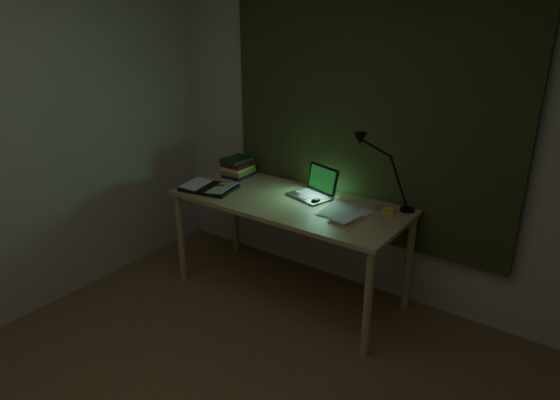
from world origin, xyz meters
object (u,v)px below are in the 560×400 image
at_px(laptop, 310,183).
at_px(open_textbook, 209,187).
at_px(loose_papers, 340,215).
at_px(desk_lamp, 410,175).
at_px(desk, 289,248).
at_px(book_stack, 238,166).

bearing_deg(laptop, open_textbook, -139.84).
distance_m(laptop, open_textbook, 0.79).
height_order(laptop, loose_papers, laptop).
xyz_separation_m(laptop, desk_lamp, (0.68, 0.16, 0.15)).
relative_size(desk, loose_papers, 4.98).
xyz_separation_m(book_stack, desk_lamp, (1.43, 0.09, 0.18)).
height_order(desk, open_textbook, open_textbook).
bearing_deg(loose_papers, book_stack, 166.60).
height_order(loose_papers, desk_lamp, desk_lamp).
distance_m(desk, book_stack, 0.84).
height_order(desk, book_stack, book_stack).
distance_m(open_textbook, desk_lamp, 1.50).
distance_m(loose_papers, desk_lamp, 0.54).
xyz_separation_m(open_textbook, loose_papers, (1.08, 0.12, -0.01)).
relative_size(open_textbook, book_stack, 1.64).
bearing_deg(open_textbook, loose_papers, -4.50).
xyz_separation_m(laptop, book_stack, (-0.75, 0.08, -0.03)).
xyz_separation_m(desk, loose_papers, (0.44, -0.05, 0.40)).
bearing_deg(laptop, desk, -104.97).
xyz_separation_m(desk, desk_lamp, (0.77, 0.30, 0.65)).
relative_size(laptop, open_textbook, 0.88).
xyz_separation_m(open_textbook, desk_lamp, (1.40, 0.47, 0.24)).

